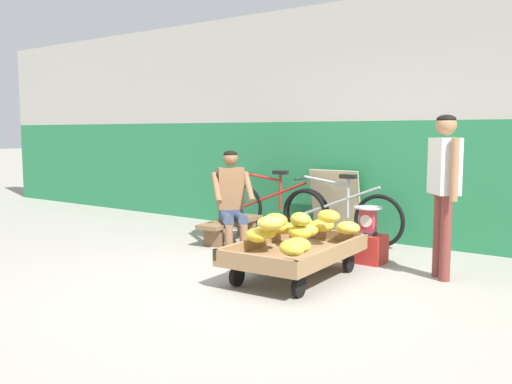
# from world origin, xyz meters

# --- Properties ---
(ground_plane) EXTENTS (80.00, 80.00, 0.00)m
(ground_plane) POSITION_xyz_m (0.00, 0.00, 0.00)
(ground_plane) COLOR gray
(back_wall) EXTENTS (16.00, 0.30, 3.02)m
(back_wall) POSITION_xyz_m (0.00, 2.83, 1.51)
(back_wall) COLOR #287F4C
(back_wall) RESTS_ON ground
(banana_cart) EXTENTS (0.91, 1.48, 0.36)m
(banana_cart) POSITION_xyz_m (0.11, 0.55, 0.24)
(banana_cart) COLOR #8E6B47
(banana_cart) RESTS_ON ground
(banana_pile) EXTENTS (0.89, 1.40, 0.26)m
(banana_pile) POSITION_xyz_m (0.07, 0.63, 0.46)
(banana_pile) COLOR yellow
(banana_pile) RESTS_ON banana_cart
(low_bench) EXTENTS (0.41, 1.13, 0.27)m
(low_bench) POSITION_xyz_m (-1.52, 1.60, 0.20)
(low_bench) COLOR brown
(low_bench) RESTS_ON ground
(vendor_seated) EXTENTS (0.73, 0.71, 1.14)m
(vendor_seated) POSITION_xyz_m (-1.45, 1.54, 0.57)
(vendor_seated) COLOR brown
(vendor_seated) RESTS_ON ground
(plastic_crate) EXTENTS (0.36, 0.28, 0.30)m
(plastic_crate) POSITION_xyz_m (0.37, 1.55, 0.15)
(plastic_crate) COLOR red
(plastic_crate) RESTS_ON ground
(weighing_scale) EXTENTS (0.30, 0.30, 0.29)m
(weighing_scale) POSITION_xyz_m (0.37, 1.55, 0.45)
(weighing_scale) COLOR #28282D
(weighing_scale) RESTS_ON plastic_crate
(bicycle_near_left) EXTENTS (1.66, 0.48, 0.86)m
(bicycle_near_left) POSITION_xyz_m (-1.41, 2.39, 0.35)
(bicycle_near_left) COLOR black
(bicycle_near_left) RESTS_ON ground
(bicycle_far_left) EXTENTS (1.66, 0.48, 0.86)m
(bicycle_far_left) POSITION_xyz_m (-0.37, 2.33, 0.35)
(bicycle_far_left) COLOR black
(bicycle_far_left) RESTS_ON ground
(sign_board) EXTENTS (0.70, 0.20, 0.89)m
(sign_board) POSITION_xyz_m (-0.58, 2.61, 0.44)
(sign_board) COLOR #C6B289
(sign_board) RESTS_ON ground
(customer_adult) EXTENTS (0.36, 0.39, 1.53)m
(customer_adult) POSITION_xyz_m (1.21, 1.37, 0.95)
(customer_adult) COLOR brown
(customer_adult) RESTS_ON ground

